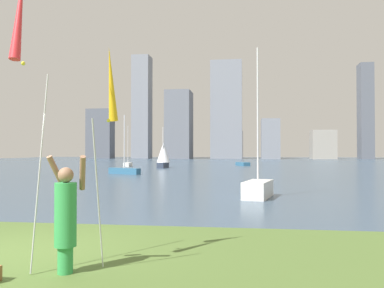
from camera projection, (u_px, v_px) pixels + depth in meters
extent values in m
cube|color=#384C60|center=(221.00, 162.00, 68.26)|extent=(120.00, 117.10, 0.12)
cube|color=#263316|center=(80.00, 225.00, 10.26)|extent=(120.00, 0.70, 0.02)
cylinder|color=green|center=(65.00, 260.00, 6.10)|extent=(0.23, 0.23, 0.41)
cylinder|color=green|center=(66.00, 215.00, 6.11)|extent=(0.33, 0.33, 0.98)
sphere|color=#936B51|center=(66.00, 175.00, 6.13)|extent=(0.24, 0.24, 0.24)
cylinder|color=#936B51|center=(57.00, 173.00, 6.29)|extent=(0.24, 0.38, 0.57)
cylinder|color=#936B51|center=(83.00, 173.00, 6.23)|extent=(0.24, 0.38, 0.57)
cylinder|color=#B2B2B7|center=(40.00, 170.00, 6.28)|extent=(0.02, 0.51, 3.15)
cone|color=red|center=(19.00, 12.00, 5.73)|extent=(0.16, 0.38, 1.45)
sphere|color=yellow|center=(23.00, 63.00, 5.83)|extent=(0.06, 0.06, 0.06)
cylinder|color=#B2B2B7|center=(98.00, 195.00, 6.15)|extent=(0.02, 0.50, 2.36)
cone|color=yellow|center=(111.00, 84.00, 6.77)|extent=(0.16, 0.41, 1.27)
sphere|color=yellow|center=(109.00, 120.00, 6.64)|extent=(0.06, 0.06, 0.06)
cube|color=#333D51|center=(163.00, 165.00, 45.30)|extent=(0.80, 3.11, 0.60)
cylinder|color=silver|center=(163.00, 145.00, 45.34)|extent=(0.09, 0.09, 4.09)
cone|color=white|center=(163.00, 152.00, 45.56)|extent=(1.57, 1.57, 2.32)
cube|color=#2D6084|center=(243.00, 164.00, 51.74)|extent=(1.96, 2.58, 0.44)
cylinder|color=#47474C|center=(243.00, 147.00, 51.78)|extent=(0.07, 0.07, 4.12)
cube|color=white|center=(128.00, 164.00, 49.18)|extent=(0.74, 1.77, 0.48)
cylinder|color=silver|center=(128.00, 144.00, 49.23)|extent=(0.06, 0.06, 4.60)
cube|color=#2D6084|center=(124.00, 171.00, 32.82)|extent=(3.09, 1.91, 0.49)
cylinder|color=silver|center=(124.00, 141.00, 32.86)|extent=(0.10, 0.10, 4.42)
cube|color=silver|center=(258.00, 189.00, 15.98)|extent=(1.36, 2.40, 0.68)
cylinder|color=silver|center=(258.00, 114.00, 16.03)|extent=(0.07, 0.07, 5.42)
cube|color=#565B66|center=(100.00, 134.00, 105.06)|extent=(6.64, 4.17, 13.07)
cube|color=gray|center=(142.00, 107.00, 105.19)|extent=(4.55, 4.93, 27.18)
cube|color=slate|center=(179.00, 125.00, 101.51)|extent=(6.31, 7.84, 17.27)
cube|color=gray|center=(226.00, 110.00, 101.31)|extent=(7.94, 4.93, 24.95)
cube|color=gray|center=(270.00, 139.00, 96.69)|extent=(4.39, 5.53, 9.76)
cube|color=gray|center=(323.00, 145.00, 95.43)|extent=(5.61, 5.41, 6.96)
cube|color=#565B66|center=(366.00, 111.00, 95.53)|extent=(3.06, 3.93, 23.08)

